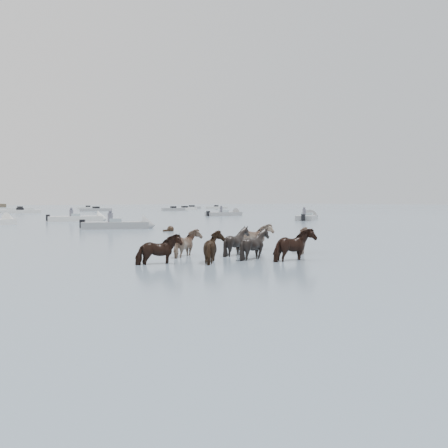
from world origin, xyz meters
TOP-DOWN VIEW (x-y plane):
  - ground at (0.00, 0.00)m, footprint 400.00×400.00m
  - pony_herd at (-1.94, 1.54)m, footprint 7.25×4.19m
  - swimming_pony at (2.03, 14.66)m, footprint 0.72×0.44m
  - motorboat_b at (0.81, 18.79)m, footprint 5.17×3.51m
  - motorboat_c at (1.83, 31.99)m, footprint 5.61×2.85m
  - motorboat_d at (21.68, 22.14)m, footprint 5.22×4.49m
  - motorboat_e at (21.86, 36.66)m, footprint 5.50×1.79m

SIDE VIEW (x-z plane):
  - ground at x=0.00m, z-range 0.00..0.00m
  - swimming_pony at x=2.03m, z-range -0.12..0.32m
  - motorboat_c at x=1.83m, z-range -0.73..1.19m
  - motorboat_d at x=21.68m, z-range -0.73..1.19m
  - motorboat_e at x=21.86m, z-range -0.73..1.19m
  - motorboat_b at x=0.81m, z-range -0.73..1.19m
  - pony_herd at x=-1.94m, z-range -0.25..1.03m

